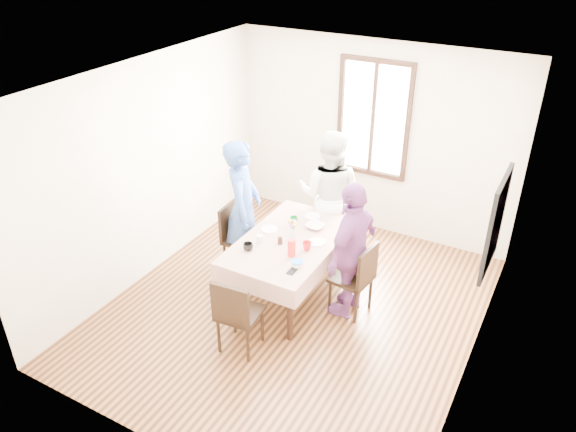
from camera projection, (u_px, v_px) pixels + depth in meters
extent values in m
plane|color=black|center=(294.00, 308.00, 6.55)|extent=(4.50, 4.50, 0.00)
plane|color=beige|center=(372.00, 139.00, 7.61)|extent=(4.00, 0.00, 4.00)
plane|color=beige|center=(488.00, 258.00, 5.05)|extent=(0.00, 4.50, 4.50)
cube|color=black|center=(374.00, 119.00, 7.45)|extent=(1.02, 0.06, 1.62)
cube|color=white|center=(374.00, 119.00, 7.46)|extent=(0.90, 0.02, 1.50)
cube|color=red|center=(496.00, 224.00, 5.19)|extent=(0.04, 0.76, 0.96)
cube|color=black|center=(290.00, 267.00, 6.63)|extent=(0.92, 1.58, 0.75)
cube|color=#591105|center=(290.00, 240.00, 6.45)|extent=(1.04, 1.70, 0.01)
cube|color=black|center=(242.00, 239.00, 7.03)|extent=(0.44, 0.44, 0.91)
cube|color=black|center=(351.00, 278.00, 6.31)|extent=(0.47, 0.47, 0.91)
cube|color=black|center=(329.00, 222.00, 7.43)|extent=(0.43, 0.43, 0.91)
cube|color=black|center=(240.00, 313.00, 5.77)|extent=(0.46, 0.46, 0.91)
imported|color=#325194|center=(242.00, 209.00, 6.81)|extent=(0.66, 0.77, 1.80)
imported|color=white|center=(329.00, 194.00, 7.20)|extent=(0.94, 0.79, 1.75)
imported|color=#773A77|center=(352.00, 250.00, 6.14)|extent=(0.49, 1.00, 1.65)
imported|color=black|center=(248.00, 247.00, 6.23)|extent=(0.15, 0.15, 0.09)
imported|color=red|center=(307.00, 246.00, 6.23)|extent=(0.15, 0.15, 0.10)
imported|color=#0C7226|center=(294.00, 220.00, 6.77)|extent=(0.10, 0.10, 0.08)
imported|color=white|center=(315.00, 226.00, 6.66)|extent=(0.23, 0.23, 0.05)
cube|color=red|center=(292.00, 248.00, 6.09)|extent=(0.07, 0.07, 0.20)
cylinder|color=white|center=(297.00, 264.00, 5.95)|extent=(0.11, 0.11, 0.06)
cylinder|color=black|center=(280.00, 241.00, 6.35)|extent=(0.06, 0.06, 0.08)
cylinder|color=silver|center=(260.00, 239.00, 6.35)|extent=(0.07, 0.07, 0.10)
cube|color=black|center=(292.00, 271.00, 5.88)|extent=(0.08, 0.15, 0.01)
cylinder|color=silver|center=(292.00, 233.00, 6.45)|extent=(0.06, 0.06, 0.12)
cylinder|color=white|center=(269.00, 229.00, 6.64)|extent=(0.20, 0.20, 0.01)
cylinder|color=white|center=(317.00, 242.00, 6.39)|extent=(0.20, 0.20, 0.01)
cylinder|color=white|center=(312.00, 216.00, 6.92)|extent=(0.20, 0.20, 0.01)
cylinder|color=blue|center=(297.00, 261.00, 5.94)|extent=(0.12, 0.12, 0.01)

